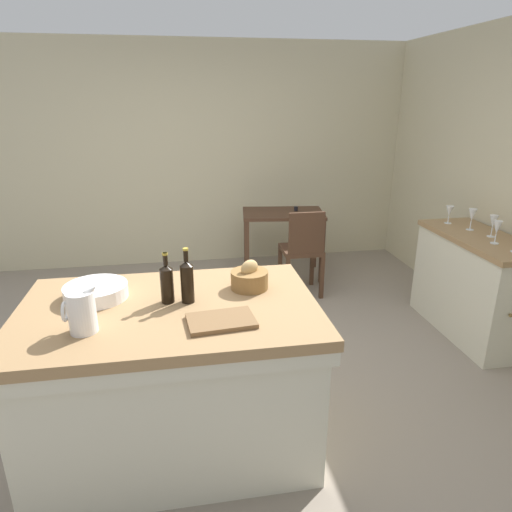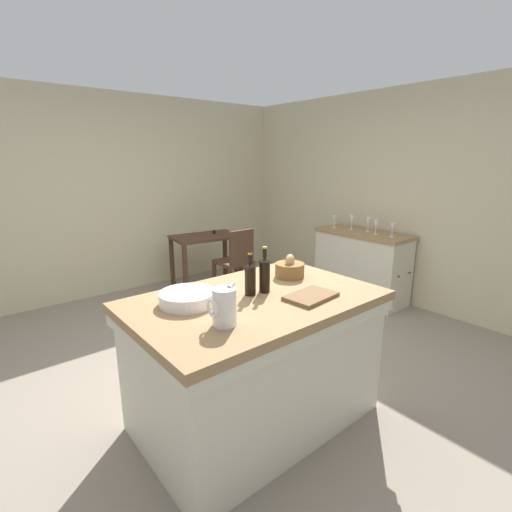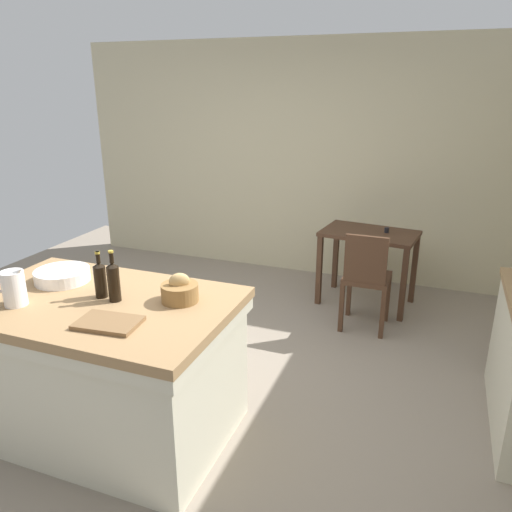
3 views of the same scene
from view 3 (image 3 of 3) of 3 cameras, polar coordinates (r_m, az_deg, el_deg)
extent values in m
plane|color=gray|center=(3.88, -6.47, -14.09)|extent=(6.76, 6.76, 0.00)
cube|color=beige|center=(5.73, 5.03, 10.88)|extent=(5.32, 0.12, 2.60)
cube|color=#99754C|center=(3.10, -17.74, -5.36)|extent=(1.61, 1.03, 0.06)
cube|color=beige|center=(3.13, -17.61, -6.53)|extent=(1.59, 1.01, 0.08)
cube|color=beige|center=(3.31, -16.93, -12.56)|extent=(1.53, 0.95, 0.85)
cube|color=#472D1E|center=(4.97, 12.95, 2.54)|extent=(0.96, 0.67, 0.04)
cube|color=#472D1E|center=(4.99, 7.28, -1.65)|extent=(0.06, 0.06, 0.72)
cube|color=#472D1E|center=(4.79, 16.59, -3.25)|extent=(0.06, 0.06, 0.72)
cube|color=#472D1E|center=(5.43, 9.15, -0.02)|extent=(0.06, 0.06, 0.72)
cube|color=#472D1E|center=(5.24, 17.74, -1.42)|extent=(0.06, 0.06, 0.72)
cylinder|color=black|center=(4.98, 14.80, 2.91)|extent=(0.04, 0.04, 0.05)
cube|color=#472D1E|center=(4.55, 12.65, -2.45)|extent=(0.40, 0.40, 0.04)
cube|color=#472D1E|center=(4.30, 12.51, -0.41)|extent=(0.36, 0.03, 0.42)
cube|color=#472D1E|center=(4.79, 14.90, -4.75)|extent=(0.04, 0.04, 0.46)
cube|color=#472D1E|center=(4.83, 10.66, -4.21)|extent=(0.04, 0.04, 0.46)
cube|color=#472D1E|center=(4.47, 14.35, -6.53)|extent=(0.04, 0.04, 0.46)
cube|color=#472D1E|center=(4.51, 9.80, -5.92)|extent=(0.04, 0.04, 0.46)
cylinder|color=white|center=(3.16, -26.09, -3.36)|extent=(0.13, 0.13, 0.21)
cone|color=white|center=(3.08, -25.64, -1.59)|extent=(0.07, 0.04, 0.06)
torus|color=white|center=(3.21, -27.05, -2.98)|extent=(0.02, 0.10, 0.10)
cylinder|color=white|center=(3.44, -21.39, -2.09)|extent=(0.35, 0.35, 0.08)
cylinder|color=olive|center=(2.94, -8.76, -4.20)|extent=(0.22, 0.22, 0.11)
ellipsoid|color=tan|center=(2.91, -8.83, -2.88)|extent=(0.14, 0.12, 0.10)
cube|color=brown|center=(2.76, -16.62, -7.38)|extent=(0.35, 0.25, 0.02)
cylinder|color=black|center=(3.01, -16.03, -3.11)|extent=(0.07, 0.07, 0.21)
cone|color=black|center=(2.97, -16.24, -0.99)|extent=(0.07, 0.07, 0.02)
cylinder|color=black|center=(2.95, -16.33, -0.09)|extent=(0.03, 0.03, 0.07)
cylinder|color=#B29933|center=(2.94, -16.39, 0.49)|extent=(0.03, 0.03, 0.01)
cylinder|color=black|center=(3.09, -17.46, -2.85)|extent=(0.07, 0.07, 0.19)
cone|color=black|center=(3.05, -17.66, -0.96)|extent=(0.07, 0.07, 0.02)
cylinder|color=black|center=(3.04, -17.75, -0.15)|extent=(0.03, 0.03, 0.07)
cylinder|color=#B29933|center=(3.03, -17.80, 0.35)|extent=(0.03, 0.03, 0.01)
camera|label=1|loc=(1.74, -71.15, 1.33)|focal=31.65mm
camera|label=2|loc=(3.32, -61.72, 3.21)|focal=26.34mm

